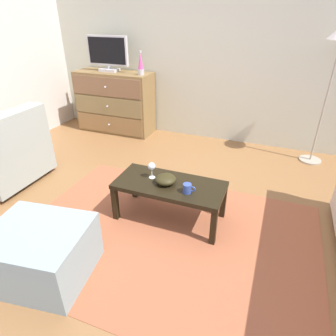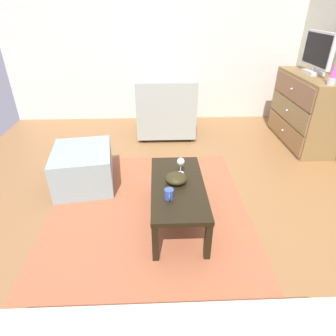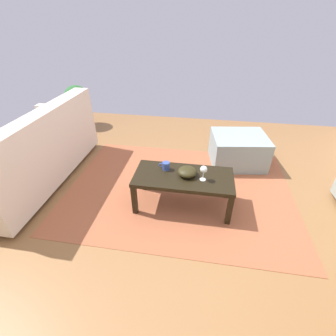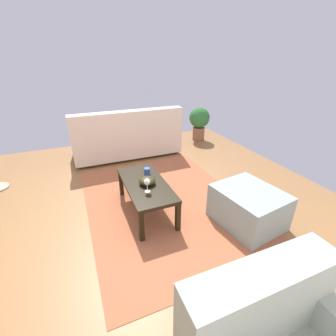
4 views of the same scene
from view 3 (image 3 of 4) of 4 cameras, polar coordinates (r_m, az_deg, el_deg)
The scene contains 9 objects.
ground_plane at distance 2.68m, azimuth 6.52°, elevation -8.50°, with size 5.75×4.95×0.05m, color olive.
area_rug at distance 2.83m, azimuth 2.75°, elevation -4.99°, with size 2.60×1.90×0.01m, color #9E5638.
coffee_table at distance 2.41m, azimuth 3.75°, elevation -2.83°, with size 1.00×0.46×0.39m.
wine_glass at distance 2.28m, azimuth 8.62°, elevation -0.45°, with size 0.07×0.07×0.16m.
mug at distance 2.45m, azimuth -0.57°, elevation 0.52°, with size 0.11×0.08×0.08m.
bowl_decorative at distance 2.36m, azimuth 4.68°, elevation -0.90°, with size 0.19×0.19×0.09m, color #2D2812.
couch_large at distance 3.24m, azimuth -29.86°, elevation 2.84°, with size 0.85×1.92×0.89m.
ottoman at distance 3.34m, azimuth 16.59°, elevation 4.27°, with size 0.70×0.60×0.41m, color #879EA1.
potted_plant at distance 4.63m, azimuth -21.04°, elevation 14.72°, with size 0.44×0.44×0.72m.
Camera 3 is at (-0.02, 2.00, 1.76)m, focal length 25.17 mm.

